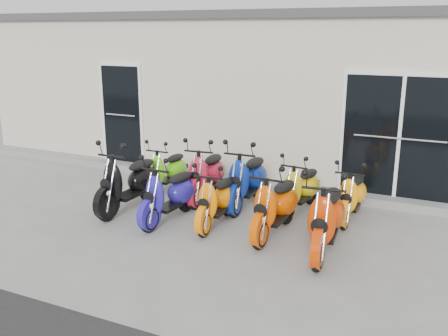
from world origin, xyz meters
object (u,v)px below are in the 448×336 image
(scooter_front_red, at_px, (327,209))
(scooter_back_red, at_px, (207,167))
(scooter_back_yellow, at_px, (301,182))
(scooter_back_extra, at_px, (353,188))
(scooter_back_green, at_px, (167,165))
(scooter_front_black, at_px, (129,174))
(scooter_front_blue, at_px, (169,187))
(scooter_front_orange_a, at_px, (217,193))
(scooter_back_blue, at_px, (248,172))
(scooter_front_orange_b, at_px, (276,197))

(scooter_front_red, bearing_deg, scooter_back_red, 147.33)
(scooter_back_yellow, bearing_deg, scooter_back_extra, 7.23)
(scooter_back_green, distance_m, scooter_back_yellow, 2.63)
(scooter_front_black, bearing_deg, scooter_back_green, 89.06)
(scooter_front_black, xyz_separation_m, scooter_back_red, (0.94, 1.05, -0.04))
(scooter_back_yellow, bearing_deg, scooter_front_blue, -137.52)
(scooter_front_orange_a, bearing_deg, scooter_back_blue, 81.75)
(scooter_front_orange_b, distance_m, scooter_back_green, 2.82)
(scooter_front_black, distance_m, scooter_back_red, 1.41)
(scooter_front_blue, distance_m, scooter_back_red, 1.21)
(scooter_back_blue, bearing_deg, scooter_back_extra, 2.41)
(scooter_front_blue, distance_m, scooter_back_green, 1.55)
(scooter_back_green, bearing_deg, scooter_front_orange_a, -35.39)
(scooter_front_red, height_order, scooter_back_red, scooter_front_red)
(scooter_front_red, bearing_deg, scooter_front_orange_b, 156.91)
(scooter_front_black, height_order, scooter_back_green, scooter_front_black)
(scooter_front_orange_b, height_order, scooter_back_red, scooter_back_red)
(scooter_front_black, bearing_deg, scooter_back_extra, 19.56)
(scooter_back_yellow, bearing_deg, scooter_front_orange_b, -86.32)
(scooter_front_red, distance_m, scooter_back_extra, 1.43)
(scooter_back_green, xyz_separation_m, scooter_back_yellow, (2.63, -0.01, 0.01))
(scooter_back_yellow, bearing_deg, scooter_back_blue, -165.61)
(scooter_front_orange_a, xyz_separation_m, scooter_back_yellow, (1.02, 1.15, -0.01))
(scooter_front_black, bearing_deg, scooter_front_red, -2.96)
(scooter_back_red, distance_m, scooter_back_extra, 2.59)
(scooter_front_orange_a, bearing_deg, scooter_back_green, 141.30)
(scooter_front_black, distance_m, scooter_back_blue, 2.03)
(scooter_front_red, height_order, scooter_back_yellow, scooter_front_red)
(scooter_front_blue, xyz_separation_m, scooter_front_orange_b, (1.74, 0.16, 0.02))
(scooter_back_red, bearing_deg, scooter_back_green, 167.28)
(scooter_back_red, height_order, scooter_back_yellow, scooter_back_red)
(scooter_front_black, bearing_deg, scooter_back_yellow, 24.59)
(scooter_back_red, relative_size, scooter_back_yellow, 1.13)
(scooter_back_yellow, bearing_deg, scooter_front_black, -150.27)
(scooter_back_blue, distance_m, scooter_back_extra, 1.78)
(scooter_front_black, distance_m, scooter_front_orange_a, 1.66)
(scooter_front_blue, xyz_separation_m, scooter_back_green, (-0.84, 1.31, -0.05))
(scooter_front_black, height_order, scooter_front_orange_b, scooter_front_black)
(scooter_front_orange_b, height_order, scooter_back_yellow, scooter_front_orange_b)
(scooter_back_extra, bearing_deg, scooter_back_yellow, -179.11)
(scooter_front_red, bearing_deg, scooter_front_black, 170.65)
(scooter_front_blue, relative_size, scooter_back_green, 1.10)
(scooter_front_blue, height_order, scooter_back_yellow, scooter_front_blue)
(scooter_front_blue, height_order, scooter_front_orange_b, scooter_front_orange_b)
(scooter_front_orange_b, relative_size, scooter_back_green, 1.14)
(scooter_back_blue, bearing_deg, scooter_back_yellow, 5.82)
(scooter_front_orange_b, xyz_separation_m, scooter_back_blue, (-0.87, 1.01, 0.03))
(scooter_back_green, bearing_deg, scooter_back_red, -6.30)
(scooter_back_green, distance_m, scooter_back_blue, 1.71)
(scooter_front_black, distance_m, scooter_back_green, 1.16)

